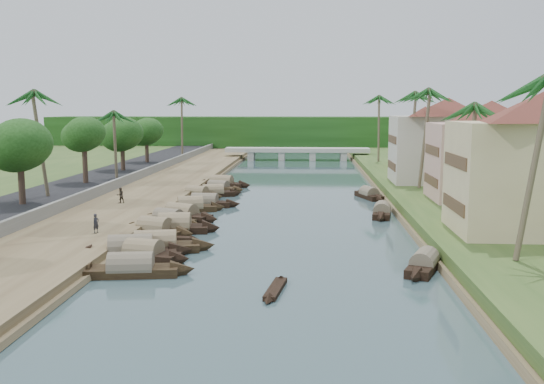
# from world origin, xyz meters

# --- Properties ---
(ground) EXTENTS (220.00, 220.00, 0.00)m
(ground) POSITION_xyz_m (0.00, 0.00, 0.00)
(ground) COLOR #395155
(ground) RESTS_ON ground
(left_bank) EXTENTS (10.00, 180.00, 0.80)m
(left_bank) POSITION_xyz_m (-16.00, 20.00, 0.40)
(left_bank) COLOR brown
(left_bank) RESTS_ON ground
(right_bank) EXTENTS (16.00, 180.00, 1.20)m
(right_bank) POSITION_xyz_m (19.00, 20.00, 0.60)
(right_bank) COLOR #324E1F
(right_bank) RESTS_ON ground
(road) EXTENTS (8.00, 180.00, 1.40)m
(road) POSITION_xyz_m (-24.50, 20.00, 0.70)
(road) COLOR black
(road) RESTS_ON ground
(retaining_wall) EXTENTS (0.40, 180.00, 1.10)m
(retaining_wall) POSITION_xyz_m (-20.20, 20.00, 1.35)
(retaining_wall) COLOR slate
(retaining_wall) RESTS_ON left_bank
(treeline) EXTENTS (120.00, 14.00, 8.00)m
(treeline) POSITION_xyz_m (0.00, 100.00, 4.00)
(treeline) COLOR #173C10
(treeline) RESTS_ON ground
(bridge) EXTENTS (28.00, 4.00, 2.40)m
(bridge) POSITION_xyz_m (0.00, 72.00, 1.72)
(bridge) COLOR #B0B0A5
(bridge) RESTS_ON ground
(building_near) EXTENTS (14.85, 14.85, 10.20)m
(building_near) POSITION_xyz_m (18.99, -2.00, 6.38)
(building_near) COLOR beige
(building_near) RESTS_ON right_bank
(building_mid) EXTENTS (14.11, 14.11, 9.70)m
(building_mid) POSITION_xyz_m (19.99, 14.00, 6.13)
(building_mid) COLOR tan
(building_mid) RESTS_ON right_bank
(building_far) EXTENTS (15.59, 15.59, 10.20)m
(building_far) POSITION_xyz_m (18.99, 28.00, 6.38)
(building_far) COLOR beige
(building_far) RESTS_ON right_bank
(building_distant) EXTENTS (12.62, 12.62, 9.20)m
(building_distant) POSITION_xyz_m (19.99, 48.00, 5.88)
(building_distant) COLOR beige
(building_distant) RESTS_ON right_bank
(sampan_0) EXTENTS (8.15, 2.75, 2.12)m
(sampan_0) POSITION_xyz_m (-8.44, -10.96, 0.41)
(sampan_0) COLOR black
(sampan_0) RESTS_ON ground
(sampan_1) EXTENTS (7.10, 3.16, 2.08)m
(sampan_1) POSITION_xyz_m (-8.70, -7.17, 0.41)
(sampan_1) COLOR black
(sampan_1) RESTS_ON ground
(sampan_2) EXTENTS (8.89, 3.41, 2.29)m
(sampan_2) POSITION_xyz_m (-8.52, -4.64, 0.42)
(sampan_2) COLOR black
(sampan_2) RESTS_ON ground
(sampan_3) EXTENTS (8.88, 3.74, 2.33)m
(sampan_3) POSITION_xyz_m (-9.84, -6.32, 0.42)
(sampan_3) COLOR black
(sampan_3) RESTS_ON ground
(sampan_4) EXTENTS (7.47, 3.86, 2.11)m
(sampan_4) POSITION_xyz_m (-10.05, 1.04, 0.41)
(sampan_4) COLOR black
(sampan_4) RESTS_ON ground
(sampan_5) EXTENTS (7.89, 2.74, 2.44)m
(sampan_5) POSITION_xyz_m (-8.65, 2.14, 0.42)
(sampan_5) COLOR black
(sampan_5) RESTS_ON ground
(sampan_6) EXTENTS (6.84, 4.21, 2.06)m
(sampan_6) POSITION_xyz_m (-9.93, 5.26, 0.41)
(sampan_6) COLOR black
(sampan_6) RESTS_ON ground
(sampan_7) EXTENTS (8.09, 4.94, 2.17)m
(sampan_7) POSITION_xyz_m (-9.33, 7.95, 0.41)
(sampan_7) COLOR black
(sampan_7) RESTS_ON ground
(sampan_8) EXTENTS (7.35, 3.67, 2.22)m
(sampan_8) POSITION_xyz_m (-9.35, 12.23, 0.42)
(sampan_8) COLOR black
(sampan_8) RESTS_ON ground
(sampan_9) EXTENTS (7.84, 2.02, 2.00)m
(sampan_9) POSITION_xyz_m (-8.45, 15.31, 0.41)
(sampan_9) COLOR black
(sampan_9) RESTS_ON ground
(sampan_10) EXTENTS (6.89, 3.81, 1.93)m
(sampan_10) POSITION_xyz_m (-10.37, 21.31, 0.41)
(sampan_10) COLOR black
(sampan_10) RESTS_ON ground
(sampan_11) EXTENTS (7.10, 3.64, 2.03)m
(sampan_11) POSITION_xyz_m (-8.74, 22.48, 0.41)
(sampan_11) COLOR black
(sampan_11) RESTS_ON ground
(sampan_12) EXTENTS (7.21, 3.95, 1.79)m
(sampan_12) POSITION_xyz_m (-8.81, 27.19, 0.40)
(sampan_12) COLOR black
(sampan_12) RESTS_ON ground
(sampan_13) EXTENTS (8.30, 3.36, 2.22)m
(sampan_13) POSITION_xyz_m (-8.94, 31.07, 0.42)
(sampan_13) COLOR black
(sampan_13) RESTS_ON ground
(sampan_14) EXTENTS (3.86, 7.23, 1.82)m
(sampan_14) POSITION_xyz_m (9.76, -8.49, 0.40)
(sampan_14) COLOR black
(sampan_14) RESTS_ON ground
(sampan_15) EXTENTS (2.47, 7.06, 1.90)m
(sampan_15) POSITION_xyz_m (9.33, 10.72, 0.41)
(sampan_15) COLOR black
(sampan_15) RESTS_ON ground
(sampan_16) EXTENTS (3.54, 7.32, 1.83)m
(sampan_16) POSITION_xyz_m (9.22, 22.19, 0.40)
(sampan_16) COLOR black
(sampan_16) RESTS_ON ground
(canoe_0) EXTENTS (1.37, 5.33, 0.70)m
(canoe_0) POSITION_xyz_m (0.58, -13.55, 0.10)
(canoe_0) COLOR black
(canoe_0) RESTS_ON ground
(canoe_1) EXTENTS (4.58, 1.49, 0.73)m
(canoe_1) POSITION_xyz_m (-8.16, -0.72, 0.10)
(canoe_1) COLOR black
(canoe_1) RESTS_ON ground
(canoe_2) EXTENTS (6.07, 1.57, 0.87)m
(canoe_2) POSITION_xyz_m (-10.84, 20.11, 0.10)
(canoe_2) COLOR black
(canoe_2) RESTS_ON ground
(palm_0) EXTENTS (3.20, 3.20, 12.14)m
(palm_0) POSITION_xyz_m (15.00, -10.50, 11.55)
(palm_0) COLOR brown
(palm_0) RESTS_ON ground
(palm_1) EXTENTS (3.20, 3.20, 10.74)m
(palm_1) POSITION_xyz_m (16.00, 5.93, 10.18)
(palm_1) COLOR brown
(palm_1) RESTS_ON ground
(palm_2) EXTENTS (3.20, 3.20, 12.45)m
(palm_2) POSITION_xyz_m (15.00, 22.34, 11.83)
(palm_2) COLOR brown
(palm_2) RESTS_ON ground
(palm_3) EXTENTS (3.20, 3.20, 12.46)m
(palm_3) POSITION_xyz_m (16.00, 36.18, 11.84)
(palm_3) COLOR brown
(palm_3) RESTS_ON ground
(palm_5) EXTENTS (3.20, 3.20, 11.85)m
(palm_5) POSITION_xyz_m (-24.00, 12.23, 11.46)
(palm_5) COLOR brown
(palm_5) RESTS_ON ground
(palm_6) EXTENTS (3.20, 3.20, 9.73)m
(palm_6) POSITION_xyz_m (-22.00, 28.44, 9.40)
(palm_6) COLOR brown
(palm_6) RESTS_ON ground
(palm_7) EXTENTS (3.20, 3.20, 12.34)m
(palm_7) POSITION_xyz_m (14.00, 56.28, 11.72)
(palm_7) COLOR brown
(palm_7) RESTS_ON ground
(palm_8) EXTENTS (3.20, 3.20, 11.93)m
(palm_8) POSITION_xyz_m (-20.50, 61.45, 11.52)
(palm_8) COLOR brown
(palm_8) RESTS_ON ground
(tree_2) EXTENTS (5.49, 5.49, 7.64)m
(tree_2) POSITION_xyz_m (-24.00, 7.26, 6.71)
(tree_2) COLOR #4E392C
(tree_2) RESTS_ON ground
(tree_3) EXTENTS (4.56, 4.56, 7.58)m
(tree_3) POSITION_xyz_m (-24.00, 23.18, 7.00)
(tree_3) COLOR #4E392C
(tree_3) RESTS_ON ground
(tree_4) EXTENTS (5.41, 5.41, 7.26)m
(tree_4) POSITION_xyz_m (-24.00, 37.68, 6.37)
(tree_4) COLOR #4E392C
(tree_4) RESTS_ON ground
(tree_5) EXTENTS (4.94, 4.94, 6.94)m
(tree_5) POSITION_xyz_m (-24.00, 50.51, 6.24)
(tree_5) COLOR #4E392C
(tree_5) RESTS_ON ground
(tree_6) EXTENTS (4.28, 4.28, 6.54)m
(tree_6) POSITION_xyz_m (24.00, 30.37, 5.89)
(tree_6) COLOR #4E392C
(tree_6) RESTS_ON ground
(person_near) EXTENTS (0.57, 0.64, 1.48)m
(person_near) POSITION_xyz_m (-13.69, -2.27, 1.54)
(person_near) COLOR #27272F
(person_near) RESTS_ON left_bank
(person_far) EXTENTS (0.94, 0.93, 1.53)m
(person_far) POSITION_xyz_m (-16.38, 12.22, 1.57)
(person_far) COLOR #383027
(person_far) RESTS_ON left_bank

